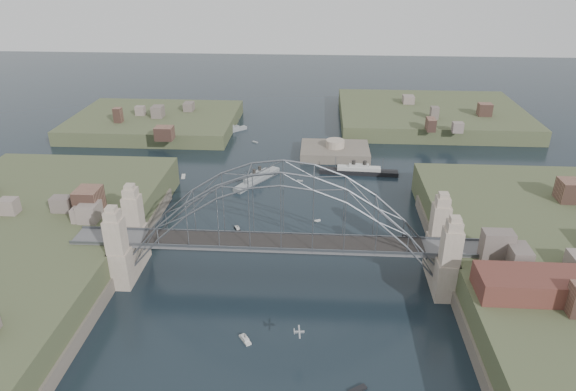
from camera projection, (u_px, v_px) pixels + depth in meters
The scene contains 22 objects.
ground at pixel (282, 277), 105.34m from camera, with size 500.00×500.00×0.00m, color black.
bridge at pixel (282, 224), 100.03m from camera, with size 84.00×13.80×24.60m.
shore_west at pixel (11, 259), 107.78m from camera, with size 50.50×90.00×12.00m.
shore_east at pixel (572, 279), 101.21m from camera, with size 50.50×90.00×12.00m.
headland_nw at pixel (156, 127), 193.82m from camera, with size 60.00×45.00×9.00m, color #3F472B.
headland_ne at pixel (430, 119), 201.20m from camera, with size 70.00×55.00×9.50m, color #3F472B.
fort_island at pixel (335, 157), 167.83m from camera, with size 22.00×16.00×9.40m.
wharf_shed at pixel (538, 285), 85.90m from camera, with size 20.00×8.00×4.00m, color #592D26.
finger_pier at pixel (526, 389), 77.60m from camera, with size 4.00×22.00×1.40m, color #545457.
naval_cruiser_near at pixel (257, 179), 148.59m from camera, with size 11.78×17.96×5.77m.
naval_cruiser_far at pixel (229, 131), 188.69m from camera, with size 12.11×11.44×4.94m.
ocean_liner at pixel (359, 171), 153.66m from camera, with size 23.45×4.34×5.72m.
aeroplane at pixel (298, 332), 82.83m from camera, with size 1.77×3.29×0.48m.
small_boat_a at pixel (237, 229), 123.08m from camera, with size 2.06×2.84×1.43m.
small_boat_b at pixel (317, 221), 126.95m from camera, with size 1.62×1.07×0.45m.
small_boat_c at pixel (245, 339), 88.05m from camera, with size 2.46×2.98×1.43m.
small_boat_d at pixel (374, 194), 141.12m from camera, with size 1.58×2.10×0.45m.
small_boat_e at pixel (183, 176), 151.86m from camera, with size 1.59×3.26×0.45m.
small_boat_f at pixel (300, 181), 148.90m from camera, with size 1.83×0.87×0.45m.
small_boat_g at pixel (358, 390), 78.09m from camera, with size 3.00×2.43×0.45m.
small_boat_h at pixel (255, 142), 179.06m from camera, with size 2.21×1.89×0.45m.
small_boat_i at pixel (407, 237), 119.84m from camera, with size 2.14×2.25×0.45m.
Camera 1 is at (6.72, -87.56, 60.57)m, focal length 32.02 mm.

